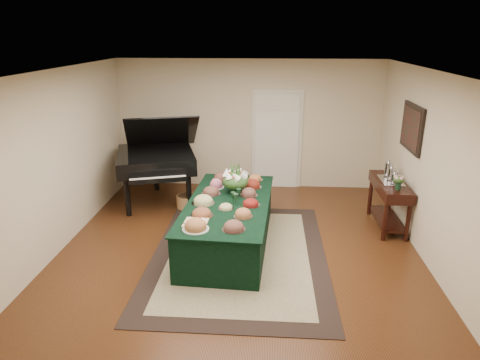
# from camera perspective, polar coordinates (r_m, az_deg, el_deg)

# --- Properties ---
(ground) EXTENTS (6.00, 6.00, 0.00)m
(ground) POSITION_cam_1_polar(r_m,az_deg,el_deg) (6.72, -0.18, -9.33)
(ground) COLOR black
(ground) RESTS_ON ground
(area_rug) EXTENTS (2.60, 3.64, 0.01)m
(area_rug) POSITION_cam_1_polar(r_m,az_deg,el_deg) (6.59, -0.11, -9.90)
(area_rug) COLOR black
(area_rug) RESTS_ON ground
(kitchen_doorway) EXTENTS (1.05, 0.07, 2.10)m
(kitchen_doorway) POSITION_cam_1_polar(r_m,az_deg,el_deg) (9.13, 4.94, 5.24)
(kitchen_doorway) COLOR silver
(kitchen_doorway) RESTS_ON ground
(buffet_table) EXTENTS (1.39, 2.71, 0.73)m
(buffet_table) POSITION_cam_1_polar(r_m,az_deg,el_deg) (6.75, -1.52, -5.75)
(buffet_table) COLOR black
(buffet_table) RESTS_ON ground
(food_platters) EXTENTS (1.07, 2.36, 0.12)m
(food_platters) POSITION_cam_1_polar(r_m,az_deg,el_deg) (6.58, -1.93, -2.52)
(food_platters) COLOR silver
(food_platters) RESTS_ON buffet_table
(cutting_board) EXTENTS (0.34, 0.34, 0.10)m
(cutting_board) POSITION_cam_1_polar(r_m,az_deg,el_deg) (5.91, -5.89, -5.38)
(cutting_board) COLOR tan
(cutting_board) RESTS_ON buffet_table
(green_goblets) EXTENTS (0.15, 0.30, 0.18)m
(green_goblets) POSITION_cam_1_polar(r_m,az_deg,el_deg) (6.55, -0.56, -2.25)
(green_goblets) COLOR black
(green_goblets) RESTS_ON buffet_table
(floral_centerpiece) EXTENTS (0.43, 0.43, 0.43)m
(floral_centerpiece) POSITION_cam_1_polar(r_m,az_deg,el_deg) (6.88, -0.62, 0.25)
(floral_centerpiece) COLOR black
(floral_centerpiece) RESTS_ON buffet_table
(grand_piano) EXTENTS (1.81, 2.01, 1.76)m
(grand_piano) POSITION_cam_1_polar(r_m,az_deg,el_deg) (8.43, -11.11, 2.79)
(grand_piano) COLOR black
(grand_piano) RESTS_ON ground
(wicker_basket) EXTENTS (0.39, 0.39, 0.24)m
(wicker_basket) POSITION_cam_1_polar(r_m,az_deg,el_deg) (8.29, -7.14, -2.86)
(wicker_basket) COLOR #A27141
(wicker_basket) RESTS_ON ground
(mahogany_sideboard) EXTENTS (0.45, 1.27, 0.83)m
(mahogany_sideboard) POSITION_cam_1_polar(r_m,az_deg,el_deg) (7.67, 19.34, -1.52)
(mahogany_sideboard) COLOR black
(mahogany_sideboard) RESTS_ON ground
(tea_service) EXTENTS (0.34, 0.74, 0.30)m
(tea_service) POSITION_cam_1_polar(r_m,az_deg,el_deg) (7.57, 19.60, 0.63)
(tea_service) COLOR silver
(tea_service) RESTS_ON mahogany_sideboard
(pink_bouquet) EXTENTS (0.19, 0.19, 0.24)m
(pink_bouquet) POSITION_cam_1_polar(r_m,az_deg,el_deg) (7.20, 20.42, -0.01)
(pink_bouquet) COLOR black
(pink_bouquet) RESTS_ON mahogany_sideboard
(wall_painting) EXTENTS (0.05, 0.95, 0.75)m
(wall_painting) POSITION_cam_1_polar(r_m,az_deg,el_deg) (7.44, 21.93, 6.49)
(wall_painting) COLOR black
(wall_painting) RESTS_ON ground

